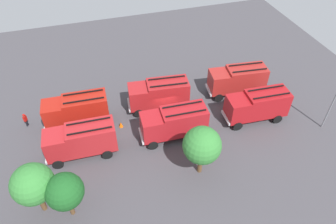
% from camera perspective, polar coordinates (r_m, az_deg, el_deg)
% --- Properties ---
extents(ground_plane, '(56.86, 56.86, 0.00)m').
position_cam_1_polar(ground_plane, '(36.43, 0.00, -1.63)').
color(ground_plane, '#423F44').
extents(fire_truck_0, '(7.43, 3.40, 3.88)m').
position_cam_1_polar(fire_truck_0, '(40.00, 12.62, 5.88)').
color(fire_truck_0, '#A2231F').
rests_on(fire_truck_0, ground).
extents(fire_truck_1, '(7.42, 3.38, 3.88)m').
position_cam_1_polar(fire_truck_1, '(36.80, -1.65, 3.38)').
color(fire_truck_1, '#A51C1F').
rests_on(fire_truck_1, ground).
extents(fire_truck_2, '(7.31, 3.03, 3.88)m').
position_cam_1_polar(fire_truck_2, '(36.13, -16.40, 0.45)').
color(fire_truck_2, '#A91C12').
rests_on(fire_truck_2, ground).
extents(fire_truck_3, '(7.33, 3.08, 3.88)m').
position_cam_1_polar(fire_truck_3, '(36.68, 16.02, 1.27)').
color(fire_truck_3, '#A41419').
rests_on(fire_truck_3, ground).
extents(fire_truck_4, '(7.29, 2.99, 3.88)m').
position_cam_1_polar(fire_truck_4, '(33.19, 1.15, -1.87)').
color(fire_truck_4, '#A8181E').
rests_on(fire_truck_4, ground).
extents(fire_truck_5, '(7.27, 2.94, 3.88)m').
position_cam_1_polar(fire_truck_5, '(32.63, -15.59, -4.88)').
color(fire_truck_5, '#AF1E22').
rests_on(fire_truck_5, ground).
extents(firefighter_0, '(0.40, 0.48, 1.67)m').
position_cam_1_polar(firefighter_0, '(38.77, -24.64, -1.26)').
color(firefighter_0, black).
rests_on(firefighter_0, ground).
extents(firefighter_1, '(0.48, 0.40, 1.79)m').
position_cam_1_polar(firefighter_1, '(35.28, -14.19, -2.80)').
color(firefighter_1, black).
rests_on(firefighter_1, ground).
extents(firefighter_2, '(0.48, 0.39, 1.69)m').
position_cam_1_polar(firefighter_2, '(35.57, -1.20, -0.87)').
color(firefighter_2, black).
rests_on(firefighter_2, ground).
extents(tree_0, '(3.64, 3.64, 5.65)m').
position_cam_1_polar(tree_0, '(28.88, 6.24, -6.11)').
color(tree_0, brown).
rests_on(tree_0, ground).
extents(tree_1, '(3.20, 3.20, 4.96)m').
position_cam_1_polar(tree_1, '(27.61, -18.38, -13.65)').
color(tree_1, brown).
rests_on(tree_1, ground).
extents(tree_2, '(3.58, 3.58, 5.56)m').
position_cam_1_polar(tree_2, '(28.44, -23.52, -12.05)').
color(tree_2, brown).
rests_on(tree_2, ground).
extents(traffic_cone_0, '(0.48, 0.48, 0.68)m').
position_cam_1_polar(traffic_cone_0, '(35.92, -8.63, -2.27)').
color(traffic_cone_0, '#F2600C').
rests_on(traffic_cone_0, ground).
extents(lamppost, '(0.36, 0.36, 6.39)m').
position_cam_1_polar(lamppost, '(37.57, 27.98, 1.66)').
color(lamppost, slate).
rests_on(lamppost, ground).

